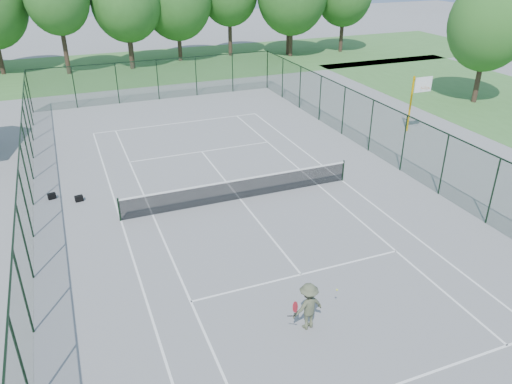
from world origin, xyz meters
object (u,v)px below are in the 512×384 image
sports_bag_a (52,196)px  tennis_player (308,306)px  tennis_net (240,188)px  basketball_goal (417,93)px

sports_bag_a → tennis_player: bearing=-73.1°
tennis_net → sports_bag_a: size_ratio=31.65×
tennis_net → tennis_player: size_ratio=5.16×
basketball_goal → tennis_player: (-14.23, -13.39, -1.77)m
tennis_net → tennis_player: 8.99m
basketball_goal → tennis_player: bearing=-136.7°
tennis_net → sports_bag_a: (-8.18, 3.31, -0.44)m
tennis_player → basketball_goal: bearing=43.3°
basketball_goal → sports_bag_a: (-21.35, -1.16, -2.43)m
tennis_net → basketball_goal: (13.18, 4.47, 1.99)m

